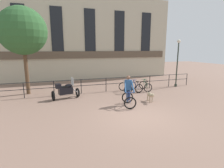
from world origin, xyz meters
TOP-DOWN VIEW (x-y plane):
  - ground_plane at (0.00, 0.00)m, footprint 60.00×60.00m
  - canal_railing at (-0.00, 5.20)m, footprint 15.05×0.05m
  - building_facade at (-0.00, 10.99)m, footprint 18.00×0.72m
  - cyclist_with_bike at (0.27, 1.66)m, footprint 0.98×1.31m
  - dog at (1.82, 1.82)m, footprint 0.29×0.96m
  - parked_motorcycle at (-3.05, 4.18)m, footprint 1.82×0.99m
  - parked_bicycle_near_lamp at (1.31, 4.54)m, footprint 0.66×1.11m
  - parked_bicycle_mid_left at (2.15, 4.54)m, footprint 0.71×1.14m
  - parked_bicycle_mid_right at (3.00, 4.54)m, footprint 0.82×1.20m
  - street_lamp at (6.22, 5.03)m, footprint 0.28×0.28m
  - tree_canalside_left at (-5.50, 6.34)m, footprint 3.21×3.21m

SIDE VIEW (x-z plane):
  - ground_plane at x=0.00m, z-range 0.00..0.00m
  - parked_bicycle_mid_left at x=2.15m, z-range -0.07..0.79m
  - parked_bicycle_near_lamp at x=1.31m, z-range -0.07..0.79m
  - parked_bicycle_mid_right at x=3.00m, z-range -0.07..0.79m
  - dog at x=1.82m, z-range 0.12..0.72m
  - parked_motorcycle at x=-3.05m, z-range -0.11..1.24m
  - canal_railing at x=0.00m, z-range 0.18..1.23m
  - cyclist_with_bike at x=0.27m, z-range -0.09..1.61m
  - street_lamp at x=6.22m, z-range 0.25..4.20m
  - building_facade at x=0.00m, z-range -0.02..8.46m
  - tree_canalside_left at x=-5.50m, z-range 1.36..7.34m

